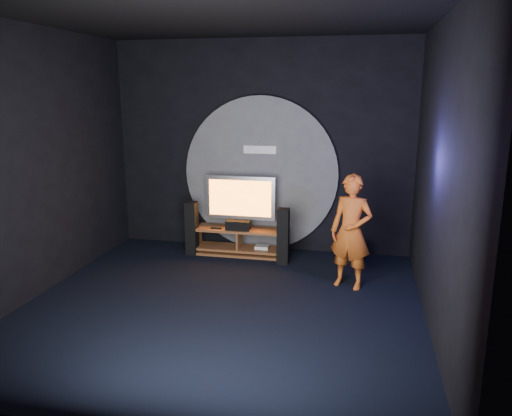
{
  "coord_description": "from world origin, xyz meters",
  "views": [
    {
      "loc": [
        1.65,
        -5.68,
        2.68
      ],
      "look_at": [
        0.22,
        1.05,
        1.05
      ],
      "focal_mm": 35.0,
      "sensor_mm": 36.0,
      "label": 1
    }
  ],
  "objects_px": {
    "tv": "(240,200)",
    "tower_speaker_left": "(192,228)",
    "media_console": "(240,243)",
    "subwoofer": "(348,251)",
    "tower_speaker_right": "(283,236)",
    "player": "(351,232)"
  },
  "relations": [
    {
      "from": "tower_speaker_left",
      "to": "tower_speaker_right",
      "type": "relative_size",
      "value": 1.0
    },
    {
      "from": "tv",
      "to": "tower_speaker_right",
      "type": "height_order",
      "value": "tv"
    },
    {
      "from": "tv",
      "to": "tower_speaker_left",
      "type": "height_order",
      "value": "tv"
    },
    {
      "from": "media_console",
      "to": "player",
      "type": "height_order",
      "value": "player"
    },
    {
      "from": "subwoofer",
      "to": "player",
      "type": "bearing_deg",
      "value": -87.84
    },
    {
      "from": "tower_speaker_left",
      "to": "player",
      "type": "xyz_separation_m",
      "value": [
        2.61,
        -0.9,
        0.35
      ]
    },
    {
      "from": "media_console",
      "to": "tower_speaker_left",
      "type": "distance_m",
      "value": 0.84
    },
    {
      "from": "tower_speaker_right",
      "to": "subwoofer",
      "type": "relative_size",
      "value": 2.63
    },
    {
      "from": "media_console",
      "to": "tower_speaker_left",
      "type": "relative_size",
      "value": 1.73
    },
    {
      "from": "media_console",
      "to": "subwoofer",
      "type": "xyz_separation_m",
      "value": [
        1.79,
        0.01,
        -0.02
      ]
    },
    {
      "from": "media_console",
      "to": "tower_speaker_left",
      "type": "xyz_separation_m",
      "value": [
        -0.79,
        -0.15,
        0.25
      ]
    },
    {
      "from": "tower_speaker_right",
      "to": "player",
      "type": "bearing_deg",
      "value": -35.32
    },
    {
      "from": "tower_speaker_left",
      "to": "subwoofer",
      "type": "distance_m",
      "value": 2.59
    },
    {
      "from": "tv",
      "to": "player",
      "type": "height_order",
      "value": "player"
    },
    {
      "from": "tv",
      "to": "subwoofer",
      "type": "xyz_separation_m",
      "value": [
        1.79,
        -0.05,
        -0.75
      ]
    },
    {
      "from": "tv",
      "to": "subwoofer",
      "type": "distance_m",
      "value": 1.94
    },
    {
      "from": "tower_speaker_right",
      "to": "subwoofer",
      "type": "distance_m",
      "value": 1.1
    },
    {
      "from": "tv",
      "to": "tower_speaker_right",
      "type": "distance_m",
      "value": 0.99
    },
    {
      "from": "media_console",
      "to": "tv",
      "type": "relative_size",
      "value": 1.32
    },
    {
      "from": "tower_speaker_left",
      "to": "media_console",
      "type": "bearing_deg",
      "value": 10.68
    },
    {
      "from": "tv",
      "to": "tower_speaker_left",
      "type": "relative_size",
      "value": 1.31
    },
    {
      "from": "tower_speaker_right",
      "to": "player",
      "type": "xyz_separation_m",
      "value": [
        1.05,
        -0.75,
        0.35
      ]
    }
  ]
}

